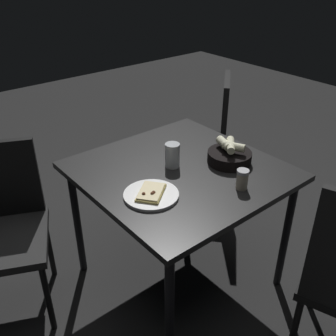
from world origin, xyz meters
TOP-DOWN VIEW (x-y plane):
  - ground at (0.00, 0.00)m, footprint 8.00×8.00m
  - dining_table at (0.00, 0.00)m, footprint 0.92×0.92m
  - pizza_plate at (0.26, 0.10)m, footprint 0.24×0.24m
  - bread_basket at (-0.23, 0.11)m, footprint 0.22×0.22m
  - beer_glass at (0.01, -0.04)m, footprint 0.07×0.07m
  - pepper_shaker at (-0.10, 0.31)m, footprint 0.06×0.06m
  - chair_far at (-0.72, -0.53)m, footprint 0.62×0.62m

SIDE VIEW (x-z plane):
  - ground at x=0.00m, z-range 0.00..0.00m
  - chair_far at x=-0.72m, z-range 0.05..0.97m
  - dining_table at x=0.00m, z-range 0.29..1.01m
  - pizza_plate at x=0.26m, z-range 0.71..0.75m
  - bread_basket at x=-0.23m, z-range 0.70..0.82m
  - pepper_shaker at x=-0.10m, z-range 0.71..0.81m
  - beer_glass at x=0.01m, z-range 0.71..0.83m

